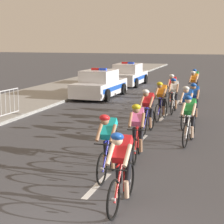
{
  "coord_description": "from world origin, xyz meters",
  "views": [
    {
      "loc": [
        2.75,
        -4.77,
        3.13
      ],
      "look_at": [
        -0.54,
        5.75,
        1.1
      ],
      "focal_mm": 63.82,
      "sensor_mm": 36.0,
      "label": 1
    }
  ],
  "objects": [
    {
      "name": "cyclist_fourth",
      "position": [
        1.48,
        7.04,
        0.79
      ],
      "size": [
        0.45,
        1.72,
        1.56
      ],
      "color": "black",
      "rests_on": "ground"
    },
    {
      "name": "crowd_barrier_rear",
      "position": [
        -5.74,
        8.19,
        0.65
      ],
      "size": [
        0.63,
        2.32,
        1.07
      ],
      "color": "#B7BABF",
      "rests_on": "sidewalk_slab"
    },
    {
      "name": "cyclist_eighth",
      "position": [
        1.27,
        10.36,
        0.79
      ],
      "size": [
        0.43,
        1.72,
        1.56
      ],
      "color": "black",
      "rests_on": "ground"
    },
    {
      "name": "lane_markings_centre",
      "position": [
        0.0,
        8.95,
        0.0
      ],
      "size": [
        0.14,
        21.6,
        0.01
      ],
      "color": "white",
      "rests_on": "ground"
    },
    {
      "name": "cyclist_ninth",
      "position": [
        0.26,
        12.02,
        0.79
      ],
      "size": [
        0.42,
        1.72,
        1.56
      ],
      "color": "black",
      "rests_on": "ground"
    },
    {
      "name": "cyclist_eleventh",
      "position": [
        0.67,
        16.07,
        0.79
      ],
      "size": [
        0.45,
        1.72,
        1.56
      ],
      "color": "black",
      "rests_on": "ground"
    },
    {
      "name": "kerb_edge",
      "position": [
        -5.44,
        14.0,
        0.07
      ],
      "size": [
        0.16,
        60.0,
        0.13
      ],
      "primitive_type": "cube",
      "color": "#9E9E99",
      "rests_on": "ground"
    },
    {
      "name": "sidewalk_slab",
      "position": [
        -7.51,
        14.0,
        0.06
      ],
      "size": [
        4.3,
        60.0,
        0.12
      ],
      "primitive_type": "cube",
      "color": "gray",
      "rests_on": "ground"
    },
    {
      "name": "cyclist_tenth",
      "position": [
        -0.1,
        13.88,
        0.79
      ],
      "size": [
        0.42,
        1.72,
        1.56
      ],
      "color": "black",
      "rests_on": "ground"
    },
    {
      "name": "cyclist_seventh",
      "position": [
        0.02,
        10.39,
        0.79
      ],
      "size": [
        0.45,
        1.72,
        1.56
      ],
      "color": "black",
      "rests_on": "ground"
    },
    {
      "name": "cyclist_sixth",
      "position": [
        1.14,
        9.3,
        0.79
      ],
      "size": [
        0.45,
        1.72,
        1.56
      ],
      "color": "black",
      "rests_on": "ground"
    },
    {
      "name": "police_car_nearest",
      "position": [
        -4.31,
        15.55,
        0.68
      ],
      "size": [
        2.1,
        4.45,
        1.59
      ],
      "color": "silver",
      "rests_on": "ground"
    },
    {
      "name": "cyclist_fifth",
      "position": [
        -0.01,
        8.01,
        0.79
      ],
      "size": [
        0.43,
        1.72,
        1.56
      ],
      "color": "black",
      "rests_on": "ground"
    },
    {
      "name": "cyclist_third",
      "position": [
        0.37,
        5.06,
        0.79
      ],
      "size": [
        0.45,
        1.72,
        1.56
      ],
      "color": "black",
      "rests_on": "ground"
    },
    {
      "name": "cyclist_lead",
      "position": [
        0.82,
        1.97,
        0.79
      ],
      "size": [
        0.42,
        1.72,
        1.56
      ],
      "color": "black",
      "rests_on": "ground"
    },
    {
      "name": "police_car_second",
      "position": [
        -4.31,
        21.47,
        0.68
      ],
      "size": [
        2.01,
        4.41,
        1.59
      ],
      "color": "white",
      "rests_on": "ground"
    },
    {
      "name": "cyclist_second",
      "position": [
        0.07,
        3.5,
        0.79
      ],
      "size": [
        0.42,
        1.72,
        1.56
      ],
      "color": "black",
      "rests_on": "ground"
    },
    {
      "name": "cyclist_twelfth",
      "position": [
        0.6,
        17.44,
        0.79
      ],
      "size": [
        0.45,
        1.72,
        1.56
      ],
      "color": "black",
      "rests_on": "ground"
    }
  ]
}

